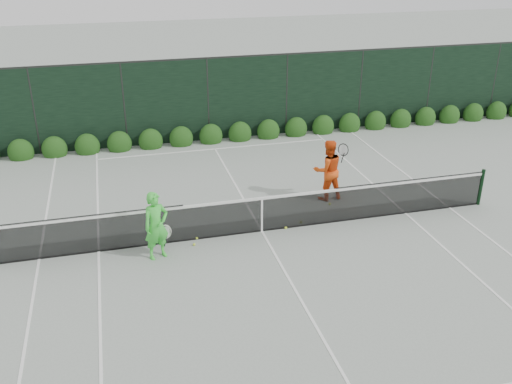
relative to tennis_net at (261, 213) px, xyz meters
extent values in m
plane|color=gray|center=(0.02, 0.00, -0.53)|extent=(80.00, 80.00, 0.00)
cylinder|color=black|center=(6.42, 0.00, 0.00)|extent=(0.10, 0.10, 1.07)
cube|color=black|center=(-4.18, 0.00, -0.02)|extent=(4.40, 0.01, 1.02)
cube|color=black|center=(0.02, 0.00, -0.05)|extent=(4.00, 0.01, 0.96)
cube|color=black|center=(4.22, 0.00, -0.02)|extent=(4.40, 0.01, 1.02)
cube|color=white|center=(0.02, 0.00, 0.41)|extent=(12.80, 0.03, 0.07)
cube|color=black|center=(0.02, 0.00, -0.51)|extent=(12.80, 0.02, 0.04)
cube|color=white|center=(0.02, 0.00, -0.07)|extent=(0.05, 0.03, 0.91)
imported|color=#3ED53E|center=(-2.70, -0.60, 0.31)|extent=(0.71, 0.59, 1.67)
torus|color=beige|center=(-2.50, -0.50, 0.06)|extent=(0.30, 0.03, 0.30)
cylinder|color=black|center=(-2.50, -0.50, -0.18)|extent=(0.10, 0.03, 0.30)
imported|color=#F04F14|center=(2.37, 1.48, 0.36)|extent=(0.90, 0.72, 1.79)
torus|color=black|center=(2.72, 1.28, 1.01)|extent=(0.26, 0.20, 0.30)
cylinder|color=black|center=(2.72, 1.28, 0.77)|extent=(0.10, 0.03, 0.30)
cube|color=white|center=(-5.46, 0.00, -0.53)|extent=(0.06, 23.77, 0.01)
cube|color=white|center=(5.51, 0.00, -0.53)|extent=(0.06, 23.77, 0.01)
cube|color=white|center=(-4.09, 0.00, -0.53)|extent=(0.06, 23.77, 0.01)
cube|color=white|center=(4.14, 0.00, -0.53)|extent=(0.06, 23.77, 0.01)
cube|color=white|center=(0.02, 11.88, -0.53)|extent=(11.03, 0.06, 0.01)
cube|color=white|center=(0.02, 6.40, -0.53)|extent=(8.23, 0.06, 0.01)
cube|color=white|center=(0.02, 0.00, -0.53)|extent=(0.06, 12.80, 0.01)
cube|color=black|center=(0.02, 7.50, 0.97)|extent=(32.00, 0.06, 3.00)
cube|color=#262826|center=(0.02, 7.50, 2.50)|extent=(32.00, 0.06, 0.06)
cylinder|color=#262826|center=(-5.98, 7.50, 0.97)|extent=(0.08, 0.08, 3.00)
cylinder|color=#262826|center=(-2.98, 7.50, 0.97)|extent=(0.08, 0.08, 3.00)
cylinder|color=#262826|center=(0.02, 7.50, 0.97)|extent=(0.08, 0.08, 3.00)
cylinder|color=#262826|center=(3.02, 7.50, 0.97)|extent=(0.08, 0.08, 3.00)
cylinder|color=#262826|center=(6.02, 7.50, 0.97)|extent=(0.08, 0.08, 3.00)
cylinder|color=#262826|center=(9.02, 7.50, 0.97)|extent=(0.08, 0.08, 3.00)
cylinder|color=#262826|center=(12.02, 7.50, 0.97)|extent=(0.08, 0.08, 3.00)
ellipsoid|color=#18390F|center=(-6.58, 7.15, -0.30)|extent=(0.86, 0.65, 0.94)
ellipsoid|color=#18390F|center=(-5.48, 7.15, -0.30)|extent=(0.86, 0.65, 0.94)
ellipsoid|color=#18390F|center=(-4.38, 7.15, -0.30)|extent=(0.86, 0.65, 0.94)
ellipsoid|color=#18390F|center=(-3.28, 7.15, -0.30)|extent=(0.86, 0.65, 0.94)
ellipsoid|color=#18390F|center=(-2.18, 7.15, -0.30)|extent=(0.86, 0.65, 0.94)
ellipsoid|color=#18390F|center=(-1.08, 7.15, -0.30)|extent=(0.86, 0.65, 0.94)
ellipsoid|color=#18390F|center=(0.02, 7.15, -0.30)|extent=(0.86, 0.65, 0.94)
ellipsoid|color=#18390F|center=(1.12, 7.15, -0.30)|extent=(0.86, 0.65, 0.94)
ellipsoid|color=#18390F|center=(2.22, 7.15, -0.30)|extent=(0.86, 0.65, 0.94)
ellipsoid|color=#18390F|center=(3.32, 7.15, -0.30)|extent=(0.86, 0.65, 0.94)
ellipsoid|color=#18390F|center=(4.42, 7.15, -0.30)|extent=(0.86, 0.65, 0.94)
ellipsoid|color=#18390F|center=(5.52, 7.15, -0.30)|extent=(0.86, 0.65, 0.94)
ellipsoid|color=#18390F|center=(6.62, 7.15, -0.30)|extent=(0.86, 0.65, 0.94)
ellipsoid|color=#18390F|center=(7.72, 7.15, -0.30)|extent=(0.86, 0.65, 0.94)
ellipsoid|color=#18390F|center=(8.82, 7.15, -0.30)|extent=(0.86, 0.65, 0.94)
ellipsoid|color=#18390F|center=(9.92, 7.15, -0.30)|extent=(0.86, 0.65, 0.94)
ellipsoid|color=#18390F|center=(11.02, 7.15, -0.30)|extent=(0.86, 0.65, 0.94)
ellipsoid|color=#18390F|center=(12.12, 7.15, -0.30)|extent=(0.86, 0.65, 0.94)
sphere|color=#D8F336|center=(2.31, 1.04, -0.50)|extent=(0.07, 0.07, 0.07)
sphere|color=#D8F336|center=(1.16, 0.19, -0.50)|extent=(0.07, 0.07, 0.07)
sphere|color=#D8F336|center=(-1.68, 0.01, -0.50)|extent=(0.07, 0.07, 0.07)
sphere|color=#D8F336|center=(0.67, -0.04, -0.50)|extent=(0.07, 0.07, 0.07)
sphere|color=#D8F336|center=(-1.79, -0.29, -0.50)|extent=(0.07, 0.07, 0.07)
camera|label=1|loc=(-3.43, -12.58, 6.53)|focal=40.00mm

